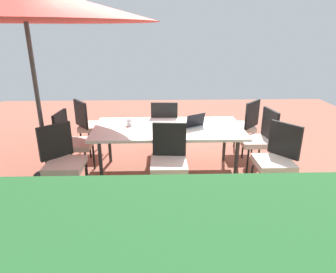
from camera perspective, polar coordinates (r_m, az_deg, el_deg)
The scene contains 13 objects.
ground_plane at distance 4.72m, azimuth 0.00°, elevation -6.80°, with size 10.00×10.00×0.02m, color #935442.
dining_table at distance 4.45m, azimuth 0.00°, elevation 1.23°, with size 2.21×1.09×0.73m.
patio_umbrella at distance 4.40m, azimuth -26.04°, elevation 22.01°, with size 3.40×3.40×2.64m.
chair_west at distance 4.75m, azimuth 17.13°, elevation -0.13°, with size 0.49×0.48×0.98m.
chair_east at distance 4.65m, azimuth -17.90°, elevation -0.64°, with size 0.48×0.47×0.98m.
chair_south at distance 5.13m, azimuth -0.67°, elevation 2.25°, with size 0.46×0.47×0.98m.
chair_southeast at distance 5.37m, azimuth -14.74°, elevation 2.39°, with size 0.58×0.58×0.98m.
chair_southwest at distance 5.34m, azimuth 14.25°, elevation 2.34°, with size 0.59×0.59×0.98m.
chair_northwest at distance 4.09m, azimuth 20.12°, elevation -3.74°, with size 0.58×0.58×0.98m.
chair_northeast at distance 4.02m, azimuth -19.57°, elevation -4.09°, with size 0.59×0.59×0.98m.
chair_north at distance 3.82m, azimuth 0.18°, elevation -4.16°, with size 0.47×0.48×0.98m.
laptop at distance 4.47m, azimuth 4.73°, elevation 2.48°, with size 0.40×0.37×0.21m.
cup at distance 4.54m, azimuth -7.39°, elevation 2.78°, with size 0.08×0.08×0.11m, color white.
Camera 1 is at (0.13, 4.21, 2.11)m, focal length 31.79 mm.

